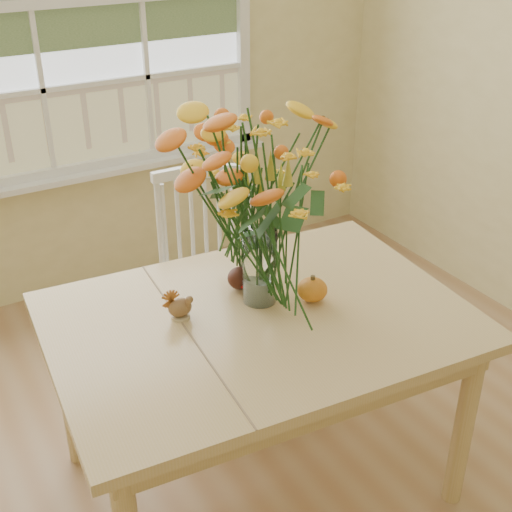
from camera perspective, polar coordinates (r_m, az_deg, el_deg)
wall_back at (r=3.60m, az=-17.99°, el=16.21°), size 4.00×0.02×2.70m
window at (r=3.53m, az=-18.28°, el=18.98°), size 2.42×0.12×1.74m
dining_table at (r=2.38m, az=0.25°, el=-6.84°), size 1.47×1.10×0.75m
windsor_chair at (r=3.03m, az=-3.83°, el=-1.09°), size 0.56×0.54×0.96m
flower_vase at (r=2.22m, az=0.33°, el=5.12°), size 0.56×0.56×0.67m
pumpkin at (r=2.39m, az=4.71°, el=-2.90°), size 0.11×0.11×0.08m
turkey_figurine at (r=2.30m, az=-6.36°, el=-4.29°), size 0.09×0.07×0.10m
dark_gourd at (r=2.45m, az=-1.35°, el=-1.94°), size 0.13×0.09×0.08m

